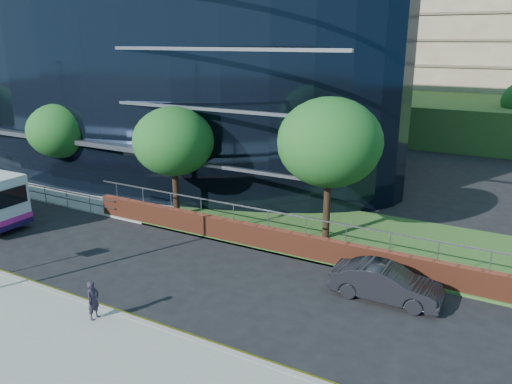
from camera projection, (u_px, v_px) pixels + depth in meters
The scene contains 9 objects.
far_forecourt at pixel (55, 179), 37.31m from camera, with size 50.00×8.00×0.10m, color gray.
grass_verge at pixel (493, 263), 23.35m from camera, with size 36.00×8.00×0.12m, color #2D511E.
glass_office at pixel (156, 65), 42.28m from camera, with size 44.00×23.10×16.00m.
retaining_wall at pixel (388, 264), 21.96m from camera, with size 34.00×0.40×2.11m.
tree_far_b at pixel (60, 131), 33.45m from camera, with size 4.29×4.29×6.05m.
tree_far_c at pixel (173, 142), 28.28m from camera, with size 4.62×4.62×6.51m.
tree_far_d at pixel (330, 142), 24.74m from camera, with size 5.28×5.28×7.44m.
parked_car at pixel (386, 283), 20.01m from camera, with size 1.54×4.43×1.46m, color black.
pedestrian at pixel (93, 300), 18.34m from camera, with size 0.55×0.36×1.50m, color #251E2E.
Camera 1 is at (24.66, -13.07, 10.09)m, focal length 35.00 mm.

